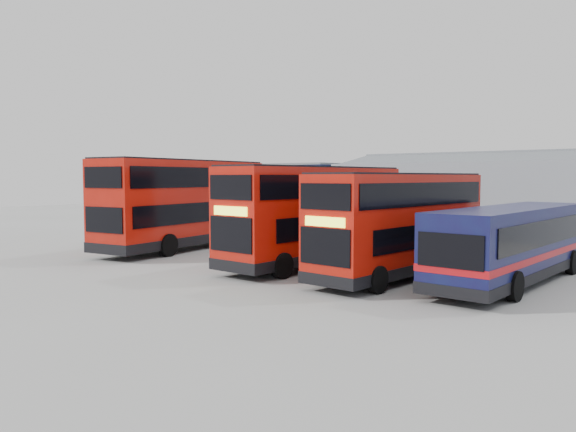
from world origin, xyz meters
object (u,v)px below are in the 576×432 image
(office_block, at_px, (289,194))
(panel_van, at_px, (233,211))
(double_decker_centre, at_px, (315,216))
(double_decker_left, at_px, (185,205))
(single_decker_blue, at_px, (512,246))
(double_decker_right, at_px, (401,225))
(maintenance_shed, at_px, (570,199))

(office_block, xyz_separation_m, panel_van, (-0.69, -6.35, -1.27))
(office_block, relative_size, double_decker_centre, 1.14)
(double_decker_left, relative_size, single_decker_blue, 1.11)
(double_decker_right, xyz_separation_m, panel_van, (-20.35, 11.93, -0.78))
(panel_van, bearing_deg, double_decker_left, -65.69)
(maintenance_shed, relative_size, panel_van, 5.45)
(office_block, distance_m, maintenance_shed, 22.09)
(double_decker_centre, relative_size, single_decker_blue, 1.00)
(double_decker_centre, distance_m, double_decker_right, 4.55)
(double_decker_right, xyz_separation_m, single_decker_blue, (4.00, 1.19, -0.65))
(double_decker_left, bearing_deg, panel_van, -66.45)
(office_block, xyz_separation_m, maintenance_shed, (22.00, 2.01, 0.02))
(double_decker_right, bearing_deg, single_decker_blue, 21.12)
(panel_van, bearing_deg, double_decker_centre, -42.65)
(office_block, height_order, single_decker_blue, office_block)
(single_decker_blue, bearing_deg, office_block, -32.36)
(double_decker_left, xyz_separation_m, double_decker_centre, (9.17, -0.40, -0.23))
(maintenance_shed, relative_size, double_decker_left, 2.53)
(office_block, distance_m, double_decker_centre, 23.37)
(maintenance_shed, distance_m, double_decker_right, 20.43)
(double_decker_left, distance_m, single_decker_blue, 17.73)
(office_block, distance_m, single_decker_blue, 29.21)
(office_block, height_order, maintenance_shed, maintenance_shed)
(double_decker_right, bearing_deg, panel_van, 154.12)
(double_decker_left, distance_m, double_decker_right, 13.73)
(double_decker_centre, height_order, panel_van, double_decker_centre)
(double_decker_right, bearing_deg, maintenance_shed, 87.92)
(double_decker_left, xyz_separation_m, single_decker_blue, (17.70, 0.31, -1.04))
(double_decker_right, distance_m, panel_van, 23.60)
(office_block, height_order, panel_van, office_block)
(double_decker_centre, height_order, single_decker_blue, double_decker_centre)
(double_decker_left, xyz_separation_m, double_decker_right, (13.69, -0.88, -0.39))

